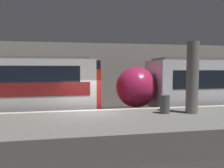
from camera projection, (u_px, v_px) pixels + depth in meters
ground_plane at (88, 131)px, 10.94m from camera, size 120.00×120.00×0.00m
platform at (92, 133)px, 8.78m from camera, size 40.00×4.33×1.07m
station_rear_barrier at (81, 75)px, 17.49m from camera, size 50.00×0.15×5.16m
support_pillar_near at (192, 78)px, 9.99m from camera, size 0.55×0.55×3.28m
trash_bin at (165, 104)px, 10.01m from camera, size 0.44×0.44×0.85m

